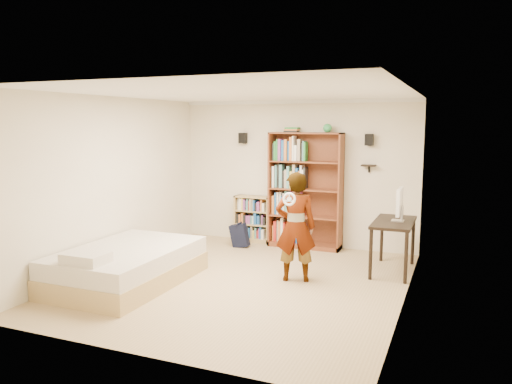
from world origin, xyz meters
TOP-DOWN VIEW (x-y plane):
  - ground at (0.00, 0.00)m, footprint 4.50×5.00m
  - room_shell at (0.00, 0.00)m, footprint 4.52×5.02m
  - crown_molding at (0.00, 0.00)m, footprint 4.50×5.00m
  - speaker_left at (-1.05, 2.40)m, footprint 0.14×0.12m
  - speaker_right at (1.35, 2.40)m, footprint 0.14×0.12m
  - wall_shelf at (1.35, 2.41)m, footprint 0.25×0.16m
  - tall_bookshelf at (0.24, 2.30)m, footprint 1.34×0.39m
  - low_bookshelf at (-0.83, 2.37)m, footprint 0.71×0.27m
  - computer_desk at (1.94, 1.36)m, footprint 0.58×1.17m
  - imac at (1.99, 1.37)m, footprint 0.10×0.51m
  - daybed at (-1.51, -0.68)m, footprint 1.44×2.21m
  - person at (0.68, 0.36)m, footprint 0.67×0.55m
  - wii_wheel at (0.68, 0.06)m, footprint 0.19×0.07m
  - navy_bag at (-0.89, 1.86)m, footprint 0.34×0.23m

SIDE VIEW (x-z plane):
  - ground at x=0.00m, z-range -0.01..0.01m
  - navy_bag at x=-0.89m, z-range 0.00..0.45m
  - daybed at x=-1.51m, z-range 0.00..0.65m
  - computer_desk at x=1.94m, z-range 0.00..0.80m
  - low_bookshelf at x=-0.83m, z-range 0.00..0.89m
  - person at x=0.68m, z-range 0.00..1.60m
  - imac at x=1.99m, z-range 0.80..1.31m
  - tall_bookshelf at x=0.24m, z-range 0.00..2.12m
  - wii_wheel at x=0.68m, z-range 1.15..1.34m
  - wall_shelf at x=1.35m, z-range 1.54..1.56m
  - room_shell at x=0.00m, z-range 0.41..3.12m
  - speaker_left at x=-1.05m, z-range 1.90..2.10m
  - speaker_right at x=1.35m, z-range 1.90..2.10m
  - crown_molding at x=0.00m, z-range 2.64..2.70m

